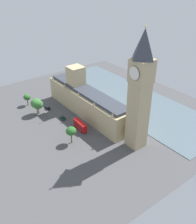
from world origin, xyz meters
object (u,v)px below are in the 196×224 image
(clock_tower, at_px, (140,90))
(double_decker_bus_corner, at_px, (80,125))
(pedestrian_by_river_gate, at_px, (74,115))
(street_lamp_leading, at_px, (46,115))
(plane_tree_far_end, at_px, (71,131))
(parliament_building, at_px, (86,100))
(car_black_kerbside, at_px, (48,108))
(plane_tree_midblock, at_px, (27,97))
(car_dark_green_under_trees, at_px, (63,118))
(plane_tree_trailing, at_px, (36,103))
(plane_tree_near_tower, at_px, (38,105))

(clock_tower, distance_m, double_decker_bus_corner, 41.31)
(pedestrian_by_river_gate, xyz_separation_m, street_lamp_leading, (15.54, -4.90, 3.34))
(double_decker_bus_corner, xyz_separation_m, plane_tree_far_end, (10.09, 7.29, 4.24))
(clock_tower, xyz_separation_m, street_lamp_leading, (24.58, -46.70, -25.61))
(clock_tower, xyz_separation_m, plane_tree_far_end, (24.32, -20.50, -22.82))
(clock_tower, relative_size, double_decker_bus_corner, 5.39)
(parliament_building, xyz_separation_m, plane_tree_far_end, (23.68, 20.80, -1.22))
(car_black_kerbside, bearing_deg, double_decker_bus_corner, -84.12)
(parliament_building, bearing_deg, pedestrian_by_river_gate, -3.48)
(parliament_building, xyz_separation_m, street_lamp_leading, (23.94, -5.41, -4.02))
(parliament_building, height_order, double_decker_bus_corner, parliament_building)
(car_black_kerbside, bearing_deg, plane_tree_midblock, 122.10)
(car_black_kerbside, relative_size, car_dark_green_under_trees, 0.97)
(clock_tower, height_order, plane_tree_far_end, clock_tower)
(plane_tree_trailing, bearing_deg, car_dark_green_under_trees, 121.87)
(plane_tree_trailing, distance_m, street_lamp_leading, 10.95)
(car_dark_green_under_trees, height_order, plane_tree_trailing, plane_tree_trailing)
(plane_tree_trailing, relative_size, plane_tree_far_end, 1.10)
(parliament_building, relative_size, plane_tree_trailing, 6.62)
(car_dark_green_under_trees, relative_size, double_decker_bus_corner, 0.41)
(parliament_building, xyz_separation_m, car_dark_green_under_trees, (15.74, -1.30, -7.21))
(car_dark_green_under_trees, height_order, double_decker_bus_corner, double_decker_bus_corner)
(clock_tower, bearing_deg, double_decker_bus_corner, -62.88)
(clock_tower, distance_m, plane_tree_far_end, 39.14)
(parliament_building, distance_m, car_black_kerbside, 25.68)
(clock_tower, xyz_separation_m, plane_tree_near_tower, (24.44, -57.30, -23.62))
(plane_tree_midblock, xyz_separation_m, street_lamp_leading, (-0.58, 24.60, -1.40))
(car_black_kerbside, distance_m, plane_tree_far_end, 39.77)
(clock_tower, height_order, plane_tree_near_tower, clock_tower)
(car_dark_green_under_trees, xyz_separation_m, plane_tree_trailing, (9.05, -14.55, 6.36))
(car_black_kerbside, distance_m, plane_tree_near_tower, 8.83)
(plane_tree_midblock, bearing_deg, street_lamp_leading, 91.35)
(plane_tree_near_tower, distance_m, plane_tree_midblock, 14.03)
(plane_tree_near_tower, distance_m, plane_tree_far_end, 36.81)
(plane_tree_near_tower, xyz_separation_m, street_lamp_leading, (0.15, 10.60, -1.99))
(car_dark_green_under_trees, xyz_separation_m, plane_tree_near_tower, (8.06, -14.70, 5.18))
(plane_tree_trailing, bearing_deg, plane_tree_midblock, -91.07)
(car_dark_green_under_trees, distance_m, plane_tree_trailing, 18.27)
(plane_tree_near_tower, bearing_deg, pedestrian_by_river_gate, 134.82)
(pedestrian_by_river_gate, bearing_deg, plane_tree_near_tower, -81.85)
(plane_tree_trailing, bearing_deg, plane_tree_far_end, 91.73)
(double_decker_bus_corner, height_order, street_lamp_leading, street_lamp_leading)
(parliament_building, bearing_deg, plane_tree_midblock, -50.74)
(double_decker_bus_corner, bearing_deg, street_lamp_leading, -57.53)
(car_dark_green_under_trees, bearing_deg, car_black_kerbside, 97.44)
(pedestrian_by_river_gate, bearing_deg, street_lamp_leading, -54.15)
(parliament_building, bearing_deg, plane_tree_far_end, 41.29)
(car_dark_green_under_trees, xyz_separation_m, plane_tree_far_end, (7.94, 22.10, 5.99))
(clock_tower, distance_m, pedestrian_by_river_gate, 51.65)
(double_decker_bus_corner, bearing_deg, plane_tree_trailing, -65.35)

